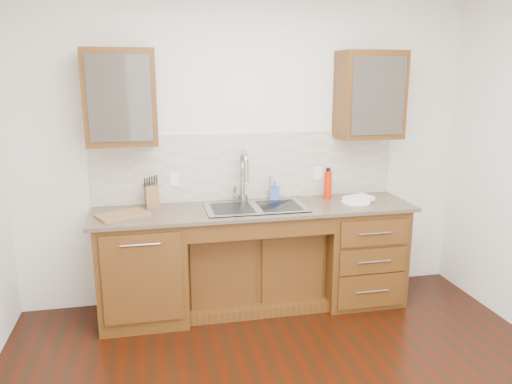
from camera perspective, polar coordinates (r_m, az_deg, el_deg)
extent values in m
cube|color=silver|center=(4.47, -1.07, 4.92)|extent=(4.00, 0.10, 2.70)
cube|color=#593014|center=(4.28, -12.80, -8.47)|extent=(0.70, 0.62, 0.88)
cube|color=#593014|center=(4.47, -0.35, -8.36)|extent=(1.20, 0.44, 0.70)
cube|color=#593014|center=(4.64, 11.54, -6.66)|extent=(0.70, 0.62, 0.88)
cube|color=#84705B|center=(4.20, -0.07, -1.98)|extent=(2.70, 0.65, 0.03)
cube|color=beige|center=(4.43, -0.91, 2.95)|extent=(2.70, 0.02, 0.59)
cube|color=#9E9EA5|center=(4.21, -0.03, -2.95)|extent=(0.84, 0.46, 0.19)
cylinder|color=#999993|center=(4.34, -1.56, 1.45)|extent=(0.04, 0.04, 0.40)
cylinder|color=#999993|center=(4.42, 1.61, 0.60)|extent=(0.02, 0.02, 0.24)
cube|color=#593014|center=(4.13, -15.21, 10.38)|extent=(0.55, 0.34, 0.75)
cube|color=#593014|center=(4.53, 12.84, 10.76)|extent=(0.55, 0.34, 0.75)
cube|color=white|center=(4.36, -9.29, 1.46)|extent=(0.08, 0.01, 0.12)
cube|color=white|center=(4.60, 7.09, 2.17)|extent=(0.08, 0.01, 0.12)
imported|color=blue|center=(4.45, 2.17, 0.19)|extent=(0.09, 0.10, 0.16)
cylinder|color=red|center=(4.51, 8.20, 0.80)|extent=(0.08, 0.08, 0.25)
cylinder|color=white|center=(4.43, 11.36, -1.13)|extent=(0.33, 0.33, 0.01)
cube|color=white|center=(4.46, 11.66, -0.71)|extent=(0.27, 0.23, 0.04)
cube|color=olive|center=(4.31, -11.85, -0.35)|extent=(0.13, 0.18, 0.19)
cube|color=brown|center=(4.08, -14.98, -2.56)|extent=(0.46, 0.40, 0.02)
imported|color=white|center=(4.13, -16.01, 9.66)|extent=(0.13, 0.13, 0.10)
imported|color=white|center=(4.13, -14.59, 9.61)|extent=(0.09, 0.09, 0.08)
imported|color=silver|center=(4.47, 11.06, 10.14)|extent=(0.15, 0.15, 0.09)
imported|color=silver|center=(4.55, 13.38, 10.13)|extent=(0.11, 0.11, 0.10)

